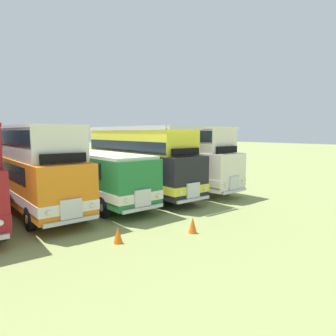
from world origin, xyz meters
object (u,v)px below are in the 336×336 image
at_px(bus_second_in_row, 33,164).
at_px(bus_fifth_in_row, 171,155).
at_px(bus_third_in_row, 89,172).
at_px(cone_mid_row, 193,225).
at_px(bus_fourth_in_row, 139,160).
at_px(cone_near_end, 118,235).

height_order(bus_second_in_row, bus_fifth_in_row, same).
distance_m(bus_third_in_row, cone_mid_row, 8.52).
height_order(bus_fourth_in_row, cone_near_end, bus_fourth_in_row).
relative_size(bus_second_in_row, bus_fifth_in_row, 0.89).
distance_m(bus_third_in_row, cone_near_end, 7.90).
bearing_deg(bus_second_in_row, cone_mid_row, -63.68).
relative_size(bus_second_in_row, cone_near_end, 15.77).
height_order(cone_near_end, cone_mid_row, cone_mid_row).
bearing_deg(cone_near_end, cone_mid_row, -17.80).
relative_size(bus_third_in_row, bus_fourth_in_row, 1.11).
distance_m(bus_second_in_row, bus_fifth_in_row, 9.83).
distance_m(bus_fifth_in_row, cone_near_end, 11.76).
bearing_deg(bus_fifth_in_row, cone_near_end, -139.85).
bearing_deg(bus_second_in_row, bus_fourth_in_row, -2.11).
bearing_deg(bus_fourth_in_row, bus_fifth_in_row, 11.09).
xyz_separation_m(bus_fifth_in_row, cone_near_end, (-8.84, -7.45, -2.15)).
height_order(bus_fifth_in_row, cone_mid_row, bus_fifth_in_row).
relative_size(bus_third_in_row, bus_fifth_in_row, 1.00).
bearing_deg(bus_third_in_row, bus_fifth_in_row, 0.28).
xyz_separation_m(bus_second_in_row, bus_fifth_in_row, (9.82, 0.40, 0.01)).
distance_m(bus_fifth_in_row, cone_mid_row, 10.47).
bearing_deg(cone_near_end, bus_fifth_in_row, 40.15).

